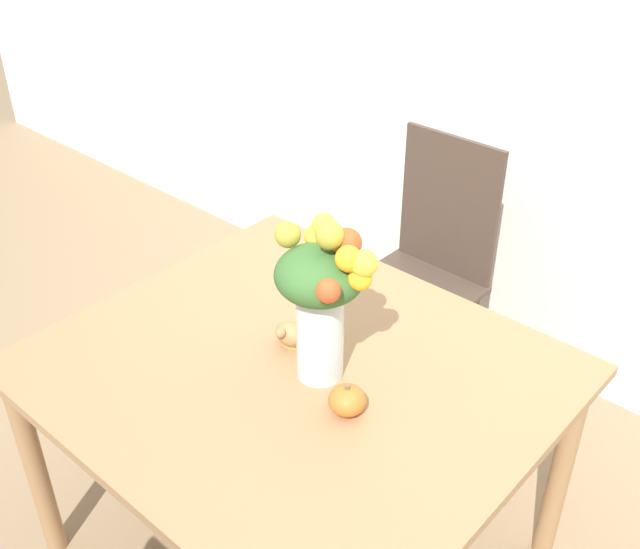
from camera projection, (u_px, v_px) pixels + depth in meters
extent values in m
plane|color=#8E7556|center=(299.00, 547.00, 2.34)|extent=(12.00, 12.00, 0.00)
cube|color=white|center=(569.00, 25.00, 2.45)|extent=(8.00, 0.06, 2.70)
cube|color=#9E754C|center=(295.00, 370.00, 1.95)|extent=(1.26, 1.12, 0.03)
cylinder|color=#9E754C|center=(35.00, 467.00, 2.16)|extent=(0.06, 0.06, 0.70)
cylinder|color=#9E754C|center=(277.00, 316.00, 2.78)|extent=(0.06, 0.06, 0.70)
cylinder|color=#9E754C|center=(561.00, 470.00, 2.14)|extent=(0.06, 0.06, 0.70)
cylinder|color=silver|center=(320.00, 333.00, 1.85)|extent=(0.12, 0.12, 0.26)
cylinder|color=silver|center=(320.00, 355.00, 1.89)|extent=(0.10, 0.10, 0.12)
cylinder|color=#38662D|center=(327.00, 327.00, 1.82)|extent=(0.01, 0.00, 0.30)
cylinder|color=#38662D|center=(328.00, 320.00, 1.84)|extent=(0.01, 0.01, 0.30)
cylinder|color=#38662D|center=(318.00, 317.00, 1.85)|extent=(0.01, 0.01, 0.30)
cylinder|color=#38662D|center=(310.00, 322.00, 1.84)|extent=(0.01, 0.01, 0.30)
cylinder|color=#38662D|center=(316.00, 328.00, 1.82)|extent=(0.01, 0.01, 0.30)
ellipsoid|color=#38662D|center=(320.00, 274.00, 1.76)|extent=(0.22, 0.22, 0.13)
sphere|color=#D64C23|center=(328.00, 291.00, 1.64)|extent=(0.06, 0.06, 0.06)
sphere|color=yellow|center=(318.00, 236.00, 1.80)|extent=(0.07, 0.07, 0.07)
sphere|color=#AD9E33|center=(288.00, 235.00, 1.78)|extent=(0.06, 0.06, 0.06)
sphere|color=yellow|center=(348.00, 259.00, 1.67)|extent=(0.06, 0.06, 0.06)
sphere|color=#AD9E33|center=(330.00, 235.00, 1.69)|extent=(0.07, 0.07, 0.07)
sphere|color=yellow|center=(324.00, 225.00, 1.71)|extent=(0.06, 0.06, 0.06)
sphere|color=yellow|center=(360.00, 279.00, 1.69)|extent=(0.06, 0.06, 0.06)
sphere|color=#D64C23|center=(343.00, 246.00, 1.80)|extent=(0.06, 0.06, 0.06)
sphere|color=#D64C23|center=(347.00, 243.00, 1.71)|extent=(0.07, 0.07, 0.07)
sphere|color=yellow|center=(364.00, 264.00, 1.67)|extent=(0.06, 0.06, 0.06)
ellipsoid|color=orange|center=(347.00, 400.00, 1.78)|extent=(0.09, 0.09, 0.07)
cylinder|color=brown|center=(347.00, 388.00, 1.76)|extent=(0.01, 0.01, 0.02)
ellipsoid|color=#A87A4C|center=(290.00, 334.00, 2.00)|extent=(0.09, 0.06, 0.07)
cone|color=orange|center=(296.00, 329.00, 2.02)|extent=(0.09, 0.09, 0.07)
sphere|color=#A87A4C|center=(280.00, 333.00, 1.97)|extent=(0.03, 0.03, 0.03)
cube|color=#47382D|center=(411.00, 292.00, 2.71)|extent=(0.42, 0.42, 0.02)
cylinder|color=#47382D|center=(343.00, 346.00, 2.83)|extent=(0.04, 0.04, 0.46)
cylinder|color=#47382D|center=(416.00, 386.00, 2.64)|extent=(0.04, 0.04, 0.46)
cylinder|color=#47382D|center=(398.00, 307.00, 3.04)|extent=(0.04, 0.04, 0.46)
cylinder|color=#47382D|center=(469.00, 342.00, 2.85)|extent=(0.04, 0.04, 0.46)
cube|color=#47382D|center=(449.00, 206.00, 2.69)|extent=(0.40, 0.02, 0.53)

